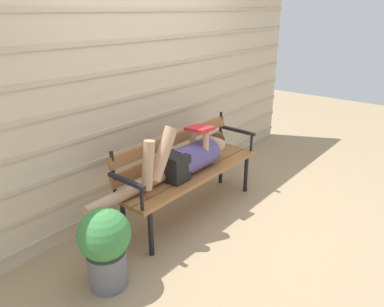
{
  "coord_description": "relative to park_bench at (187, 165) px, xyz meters",
  "views": [
    {
      "loc": [
        -2.47,
        -1.91,
        1.94
      ],
      "look_at": [
        0.0,
        0.12,
        0.65
      ],
      "focal_mm": 33.66,
      "sensor_mm": 36.0,
      "label": 1
    }
  ],
  "objects": [
    {
      "name": "ground_plane",
      "position": [
        -0.0,
        -0.18,
        -0.51
      ],
      "size": [
        12.0,
        12.0,
        0.0
      ],
      "primitive_type": "plane",
      "color": "tan"
    },
    {
      "name": "house_siding",
      "position": [
        -0.0,
        0.52,
        0.65
      ],
      "size": [
        5.44,
        0.08,
        2.32
      ],
      "color": "beige",
      "rests_on": "ground"
    },
    {
      "name": "park_bench",
      "position": [
        0.0,
        0.0,
        0.0
      ],
      "size": [
        1.69,
        0.46,
        0.86
      ],
      "color": "#9E6638",
      "rests_on": "ground"
    },
    {
      "name": "reclining_person",
      "position": [
        -0.11,
        -0.07,
        0.12
      ],
      "size": [
        1.68,
        0.27,
        0.57
      ],
      "color": "#514784"
    },
    {
      "name": "potted_plant",
      "position": [
        -1.2,
        -0.24,
        -0.15
      ],
      "size": [
        0.39,
        0.39,
        0.64
      ],
      "color": "slate",
      "rests_on": "ground"
    }
  ]
}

